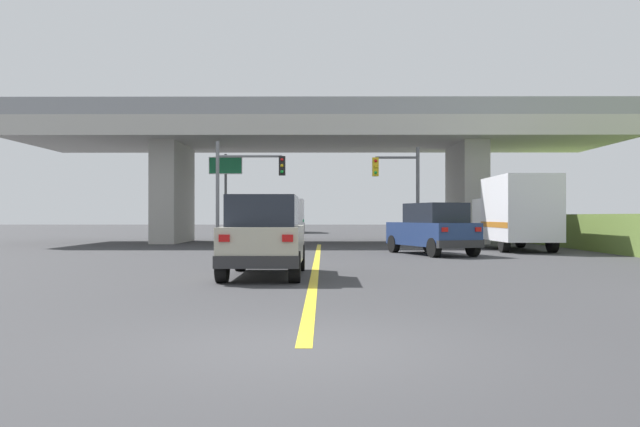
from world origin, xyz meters
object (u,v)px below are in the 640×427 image
highway_sign (226,177)px  semi_truck_distant (291,215)px  suv_crossing (433,229)px  traffic_signal_nearside (402,183)px  suv_lead (265,236)px  box_truck (515,212)px  traffic_signal_farside (242,180)px

highway_sign → semi_truck_distant: size_ratio=0.75×
suv_crossing → traffic_signal_nearside: traffic_signal_nearside is taller
traffic_signal_nearside → suv_crossing: bearing=-88.0°
suv_lead → box_truck: size_ratio=0.68×
suv_lead → semi_truck_distant: bearing=91.9°
suv_lead → traffic_signal_nearside: size_ratio=0.88×
suv_crossing → highway_sign: (-9.70, 10.48, 2.69)m
traffic_signal_nearside → traffic_signal_farside: bearing=-173.6°
suv_lead → suv_crossing: size_ratio=0.89×
suv_lead → traffic_signal_nearside: traffic_signal_nearside is taller
suv_lead → box_truck: box_truck is taller
traffic_signal_nearside → traffic_signal_farside: (-8.11, -0.91, 0.10)m
traffic_signal_farside → semi_truck_distant: (1.10, 28.12, -1.72)m
traffic_signal_farside → semi_truck_distant: 28.19m
box_truck → highway_sign: bearing=153.0°
suv_crossing → box_truck: bearing=20.0°
box_truck → traffic_signal_nearside: size_ratio=1.30×
suv_lead → semi_truck_distant: semi_truck_distant is taller
box_truck → semi_truck_distant: box_truck is taller
traffic_signal_nearside → semi_truck_distant: size_ratio=0.76×
suv_crossing → highway_sign: size_ratio=1.01×
suv_lead → suv_crossing: same height
highway_sign → suv_lead: bearing=-78.8°
box_truck → traffic_signal_nearside: bearing=135.1°
box_truck → suv_crossing: bearing=-141.4°
highway_sign → traffic_signal_farside: bearing=-69.4°
suv_crossing → highway_sign: bearing=114.1°
suv_lead → traffic_signal_farside: (-2.61, 16.35, 2.32)m
highway_sign → traffic_signal_nearside: bearing=-15.5°
suv_lead → traffic_signal_nearside: bearing=72.3°
suv_lead → suv_crossing: (5.77, 9.40, 0.00)m
suv_crossing → box_truck: (4.23, 3.38, 0.67)m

